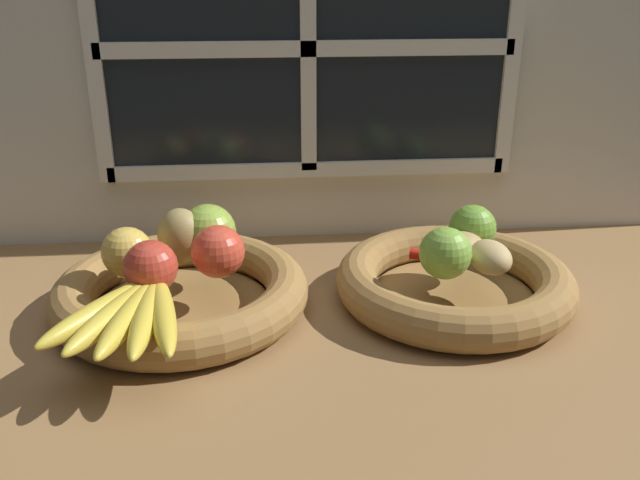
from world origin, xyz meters
The scene contains 15 objects.
ground_plane centered at (0.00, 0.00, -1.50)cm, with size 140.00×90.00×3.00cm, color olive.
back_wall centered at (0.00, 29.77, 27.88)cm, with size 140.00×4.60×55.00cm.
fruit_bowl_left centered at (-18.74, 3.17, 2.62)cm, with size 33.65×33.65×5.59cm.
fruit_bowl_right centered at (18.09, 3.17, 2.62)cm, with size 32.35×32.35×5.59cm.
apple_red_right centered at (-13.50, 1.84, 9.02)cm, with size 6.86×6.86×6.86cm, color #CC422D.
apple_green_back centered at (-15.11, 8.03, 9.36)cm, with size 7.54×7.54×7.54cm, color #8CAD3D.
apple_golden_left centered at (-25.12, 3.14, 8.84)cm, with size 6.49×6.49×6.49cm, color gold.
apple_red_front centered at (-21.43, -1.88, 8.90)cm, with size 6.61×6.61×6.61cm, color #B73828.
pear_brown centered at (-18.67, 6.97, 9.34)cm, with size 5.90×6.25×7.50cm, color olive.
banana_bunch_front centered at (-22.56, -9.70, 6.96)cm, with size 16.28×19.96×2.73cm.
potato_small centered at (21.57, -0.31, 7.70)cm, with size 6.99×5.22×4.21cm, color tan.
potato_large centered at (18.09, 3.17, 7.75)cm, with size 7.92×5.55×4.31cm, color #A38451.
lime_near centered at (15.28, -1.05, 8.95)cm, with size 6.72×6.72×6.72cm, color #7AAD3D.
lime_far centered at (21.37, 7.38, 8.87)cm, with size 6.56×6.56×6.56cm, color #6B9E33.
chili_pepper centered at (17.73, 2.65, 6.41)cm, with size 1.63×1.63×12.03cm, color red.
Camera 1 is at (-7.39, -77.52, 43.17)cm, focal length 37.75 mm.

